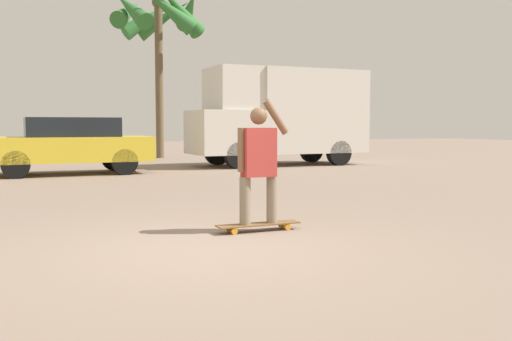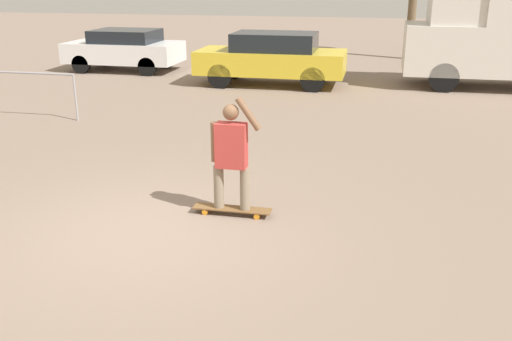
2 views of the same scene
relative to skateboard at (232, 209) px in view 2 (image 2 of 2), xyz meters
The scene contains 5 objects.
ground_plane 1.27m from the skateboard, 141.09° to the right, with size 80.00×80.00×0.00m, color gray.
skateboard is the anchor object (origin of this frame).
person_skateboarder 0.84m from the skateboard, behind, with size 0.70×0.22×1.58m.
parked_car_yellow 9.93m from the skateboard, 97.52° to the left, with size 4.40×1.87×1.55m.
parked_car_white 13.29m from the skateboard, 120.67° to the left, with size 3.84×1.93×1.40m.
Camera 2 is at (2.86, -6.29, 3.17)m, focal length 40.00 mm.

